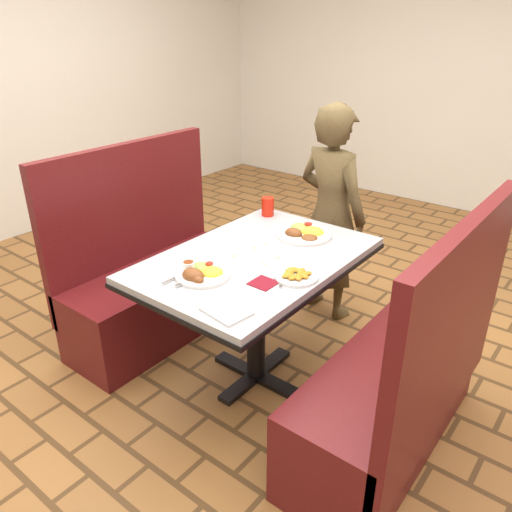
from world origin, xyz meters
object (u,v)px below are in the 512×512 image
object	(u,v)px
near_dinner_plate	(201,271)
far_dinner_plate	(305,231)
diner_person	(331,214)
dining_table	(256,273)
booth_bench_left	(155,283)
plantain_plate	(296,275)
booth_bench_right	(398,389)
red_tumbler	(268,207)

from	to	relation	value
near_dinner_plate	far_dinner_plate	bearing A→B (deg)	81.06
diner_person	dining_table	bearing A→B (deg)	105.08
dining_table	booth_bench_left	world-z (taller)	booth_bench_left
booth_bench_left	plantain_plate	xyz separation A→B (m)	(1.09, -0.07, 0.43)
booth_bench_right	near_dinner_plate	size ratio (longest dim) A/B	4.73
dining_table	red_tumbler	distance (m)	0.60
near_dinner_plate	dining_table	bearing A→B (deg)	79.22
booth_bench_left	far_dinner_plate	world-z (taller)	booth_bench_left
dining_table	booth_bench_right	xyz separation A→B (m)	(0.80, 0.00, -0.32)
booth_bench_left	near_dinner_plate	size ratio (longest dim) A/B	4.73
near_dinner_plate	far_dinner_plate	distance (m)	0.70
far_dinner_plate	plantain_plate	bearing A→B (deg)	-61.23
diner_person	booth_bench_right	bearing A→B (deg)	144.69
diner_person	red_tumbler	world-z (taller)	diner_person
plantain_plate	far_dinner_plate	bearing A→B (deg)	118.77
red_tumbler	plantain_plate	bearing A→B (deg)	-43.90
far_dinner_plate	red_tumbler	world-z (taller)	red_tumbler
far_dinner_plate	booth_bench_right	bearing A→B (deg)	-26.06
dining_table	red_tumbler	bearing A→B (deg)	121.15
booth_bench_right	near_dinner_plate	distance (m)	1.02
far_dinner_plate	plantain_plate	xyz separation A→B (m)	(0.24, -0.44, -0.01)
booth_bench_right	red_tumbler	world-z (taller)	booth_bench_right
dining_table	plantain_plate	world-z (taller)	plantain_plate
near_dinner_plate	plantain_plate	world-z (taller)	near_dinner_plate
near_dinner_plate	booth_bench_right	bearing A→B (deg)	20.69
booth_bench_left	plantain_plate	size ratio (longest dim) A/B	5.98
booth_bench_left	red_tumbler	xyz separation A→B (m)	(0.50, 0.49, 0.48)
booth_bench_right	far_dinner_plate	xyz separation A→B (m)	(-0.75, 0.37, 0.45)
dining_table	booth_bench_left	size ratio (longest dim) A/B	1.01
diner_person	red_tumbler	size ratio (longest dim) A/B	12.50
dining_table	red_tumbler	xyz separation A→B (m)	(-0.30, 0.49, 0.15)
far_dinner_plate	plantain_plate	distance (m)	0.50
dining_table	plantain_plate	size ratio (longest dim) A/B	6.04
dining_table	booth_bench_right	world-z (taller)	booth_bench_right
booth_bench_right	near_dinner_plate	world-z (taller)	booth_bench_right
dining_table	red_tumbler	size ratio (longest dim) A/B	10.92
far_dinner_plate	dining_table	bearing A→B (deg)	-97.30
plantain_plate	red_tumbler	distance (m)	0.81
booth_bench_left	red_tumbler	bearing A→B (deg)	44.61
near_dinner_plate	red_tumbler	distance (m)	0.85
far_dinner_plate	red_tumbler	size ratio (longest dim) A/B	2.69
diner_person	near_dinner_plate	xyz separation A→B (m)	(0.02, -1.21, 0.08)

